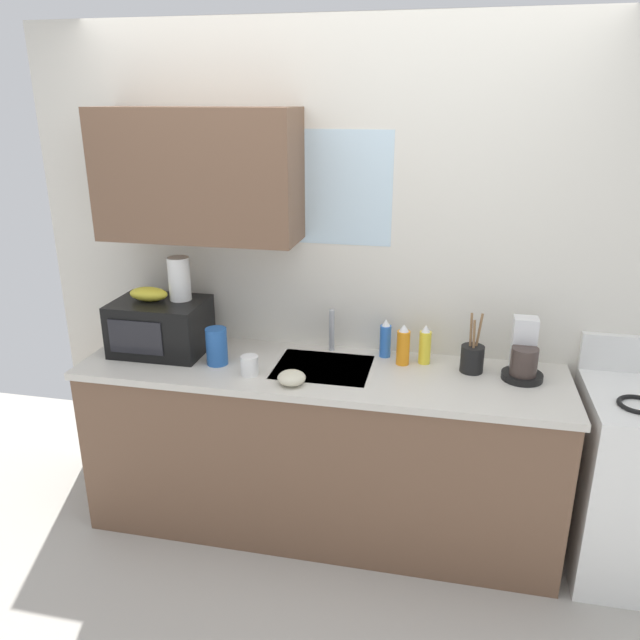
{
  "coord_description": "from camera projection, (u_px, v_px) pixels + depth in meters",
  "views": [
    {
      "loc": [
        0.58,
        -2.69,
        2.14
      ],
      "look_at": [
        0.0,
        0.0,
        1.15
      ],
      "focal_mm": 34.83,
      "sensor_mm": 36.0,
      "label": 1
    }
  ],
  "objects": [
    {
      "name": "dish_soap_bottle_yellow",
      "position": [
        425.0,
        345.0,
        3.04
      ],
      "size": [
        0.06,
        0.06,
        0.2
      ],
      "color": "yellow",
      "rests_on": "counter_unit"
    },
    {
      "name": "dish_soap_bottle_blue",
      "position": [
        385.0,
        339.0,
        3.12
      ],
      "size": [
        0.06,
        0.06,
        0.2
      ],
      "color": "blue",
      "rests_on": "counter_unit"
    },
    {
      "name": "paper_towel_roll",
      "position": [
        179.0,
        279.0,
        3.12
      ],
      "size": [
        0.11,
        0.11,
        0.22
      ],
      "primitive_type": "cylinder",
      "color": "white",
      "rests_on": "microwave"
    },
    {
      "name": "counter_unit",
      "position": [
        320.0,
        448.0,
        3.16
      ],
      "size": [
        2.36,
        0.63,
        0.9
      ],
      "color": "brown",
      "rests_on": "ground"
    },
    {
      "name": "utensil_crock",
      "position": [
        472.0,
        358.0,
        2.95
      ],
      "size": [
        0.11,
        0.11,
        0.29
      ],
      "color": "black",
      "rests_on": "counter_unit"
    },
    {
      "name": "microwave",
      "position": [
        160.0,
        326.0,
        3.18
      ],
      "size": [
        0.46,
        0.35,
        0.27
      ],
      "color": "black",
      "rests_on": "counter_unit"
    },
    {
      "name": "dish_soap_bottle_orange",
      "position": [
        403.0,
        346.0,
        3.03
      ],
      "size": [
        0.06,
        0.06,
        0.21
      ],
      "color": "orange",
      "rests_on": "counter_unit"
    },
    {
      "name": "sink_faucet",
      "position": [
        332.0,
        330.0,
        3.19
      ],
      "size": [
        0.03,
        0.03,
        0.22
      ],
      "primitive_type": "cylinder",
      "color": "#B2B5BA",
      "rests_on": "counter_unit"
    },
    {
      "name": "banana_bunch",
      "position": [
        149.0,
        294.0,
        3.13
      ],
      "size": [
        0.2,
        0.11,
        0.07
      ],
      "primitive_type": "ellipsoid",
      "color": "gold",
      "rests_on": "microwave"
    },
    {
      "name": "small_bowl",
      "position": [
        292.0,
        378.0,
        2.83
      ],
      "size": [
        0.13,
        0.13,
        0.06
      ],
      "primitive_type": "ellipsoid",
      "color": "beige",
      "rests_on": "counter_unit"
    },
    {
      "name": "coffee_maker",
      "position": [
        523.0,
        356.0,
        2.89
      ],
      "size": [
        0.19,
        0.21,
        0.28
      ],
      "color": "black",
      "rests_on": "counter_unit"
    },
    {
      "name": "kitchen_wall_assembly",
      "position": [
        309.0,
        260.0,
        3.16
      ],
      "size": [
        3.13,
        0.42,
        2.5
      ],
      "color": "silver",
      "rests_on": "ground"
    },
    {
      "name": "mug_white",
      "position": [
        250.0,
        365.0,
        2.93
      ],
      "size": [
        0.08,
        0.08,
        0.09
      ],
      "primitive_type": "cylinder",
      "color": "white",
      "rests_on": "counter_unit"
    },
    {
      "name": "cereal_canister",
      "position": [
        217.0,
        346.0,
        3.03
      ],
      "size": [
        0.1,
        0.1,
        0.18
      ],
      "primitive_type": "cylinder",
      "color": "#2659A5",
      "rests_on": "counter_unit"
    }
  ]
}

